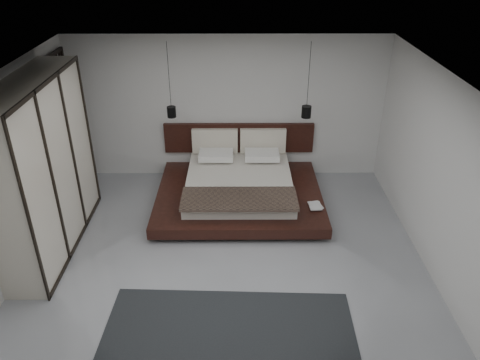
{
  "coord_description": "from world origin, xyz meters",
  "views": [
    {
      "loc": [
        0.2,
        -5.55,
        4.48
      ],
      "look_at": [
        0.23,
        1.2,
        0.81
      ],
      "focal_mm": 35.0,
      "sensor_mm": 36.0,
      "label": 1
    }
  ],
  "objects_px": {
    "bed": "(239,186)",
    "wardrobe": "(42,168)",
    "pendant_right": "(306,112)",
    "lattice_screen": "(66,124)",
    "pendant_left": "(171,112)",
    "rug": "(228,357)"
  },
  "relations": [
    {
      "from": "bed",
      "to": "wardrobe",
      "type": "distance_m",
      "value": 3.35
    },
    {
      "from": "bed",
      "to": "pendant_right",
      "type": "distance_m",
      "value": 1.81
    },
    {
      "from": "lattice_screen",
      "to": "wardrobe",
      "type": "height_order",
      "value": "wardrobe"
    },
    {
      "from": "lattice_screen",
      "to": "wardrobe",
      "type": "bearing_deg",
      "value": -82.2
    },
    {
      "from": "pendant_left",
      "to": "pendant_right",
      "type": "relative_size",
      "value": 0.99
    },
    {
      "from": "wardrobe",
      "to": "pendant_right",
      "type": "bearing_deg",
      "value": 23.2
    },
    {
      "from": "lattice_screen",
      "to": "wardrobe",
      "type": "distance_m",
      "value": 1.85
    },
    {
      "from": "pendant_right",
      "to": "rug",
      "type": "relative_size",
      "value": 0.43
    },
    {
      "from": "pendant_right",
      "to": "rug",
      "type": "xyz_separation_m",
      "value": [
        -1.36,
        -4.08,
        -1.56
      ]
    },
    {
      "from": "lattice_screen",
      "to": "pendant_right",
      "type": "distance_m",
      "value": 4.38
    },
    {
      "from": "lattice_screen",
      "to": "bed",
      "type": "bearing_deg",
      "value": -9.83
    },
    {
      "from": "wardrobe",
      "to": "rug",
      "type": "distance_m",
      "value": 3.84
    },
    {
      "from": "pendant_left",
      "to": "rug",
      "type": "distance_m",
      "value": 4.49
    },
    {
      "from": "pendant_left",
      "to": "bed",
      "type": "bearing_deg",
      "value": -21.6
    },
    {
      "from": "pendant_left",
      "to": "wardrobe",
      "type": "relative_size",
      "value": 0.49
    },
    {
      "from": "lattice_screen",
      "to": "pendant_left",
      "type": "relative_size",
      "value": 1.94
    },
    {
      "from": "lattice_screen",
      "to": "pendant_left",
      "type": "distance_m",
      "value": 1.98
    },
    {
      "from": "lattice_screen",
      "to": "pendant_right",
      "type": "height_order",
      "value": "pendant_right"
    },
    {
      "from": "pendant_right",
      "to": "lattice_screen",
      "type": "bearing_deg",
      "value": 179.08
    },
    {
      "from": "bed",
      "to": "wardrobe",
      "type": "xyz_separation_m",
      "value": [
        -2.91,
        -1.29,
        1.03
      ]
    },
    {
      "from": "bed",
      "to": "pendant_left",
      "type": "height_order",
      "value": "pendant_left"
    },
    {
      "from": "pendant_right",
      "to": "bed",
      "type": "bearing_deg",
      "value": -158.4
    }
  ]
}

